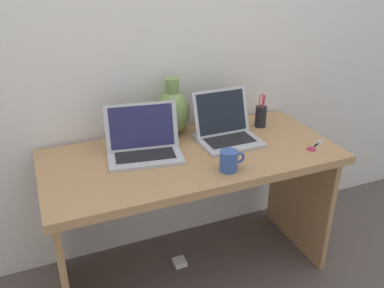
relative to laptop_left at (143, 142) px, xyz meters
The scene contains 10 objects.
ground_plane 0.83m from the laptop_left, 21.59° to the right, with size 6.00×6.00×0.00m, color #564C47.
back_wall 0.54m from the laptop_left, 52.61° to the left, with size 4.40×0.04×2.40m, color silver.
desk 0.32m from the laptop_left, 21.59° to the right, with size 1.42×0.65×0.73m.
laptop_left is the anchor object (origin of this frame).
laptop_right 0.44m from the laptop_left, ahead, with size 0.30×0.27×0.24m.
green_vase 0.29m from the laptop_left, 40.14° to the left, with size 0.18×0.18×0.30m.
coffee_mug 0.43m from the laptop_left, 44.47° to the right, with size 0.12×0.08×0.09m.
pen_cup 0.69m from the laptop_left, ahead, with size 0.06×0.06×0.19m.
scissors 0.84m from the laptop_left, 17.92° to the right, with size 0.14×0.10×0.01m.
power_brick 0.79m from the laptop_left, ahead, with size 0.07×0.07×0.03m, color white.
Camera 1 is at (-0.67, -1.62, 1.63)m, focal length 38.34 mm.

